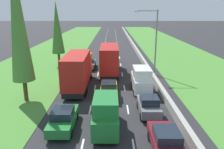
# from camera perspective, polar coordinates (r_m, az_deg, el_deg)

# --- Properties ---
(ground_plane) EXTENTS (300.00, 300.00, 0.00)m
(ground_plane) POSITION_cam_1_polar(r_m,az_deg,el_deg) (58.82, -0.52, 7.27)
(ground_plane) COLOR #28282B
(ground_plane) RESTS_ON ground
(grass_verge_left) EXTENTS (14.00, 140.00, 0.04)m
(grass_verge_left) POSITION_cam_1_polar(r_m,az_deg,el_deg) (60.22, -12.74, 7.10)
(grass_verge_left) COLOR #478433
(grass_verge_left) RESTS_ON ground
(grass_verge_right) EXTENTS (14.00, 140.00, 0.04)m
(grass_verge_right) POSITION_cam_1_polar(r_m,az_deg,el_deg) (60.47, 13.32, 7.10)
(grass_verge_right) COLOR #478433
(grass_verge_right) RESTS_ON ground
(median_barrier) EXTENTS (0.44, 120.00, 0.85)m
(median_barrier) POSITION_cam_1_polar(r_m,az_deg,el_deg) (59.00, 5.07, 7.65)
(median_barrier) COLOR #9E9B93
(median_barrier) RESTS_ON ground
(lane_markings) EXTENTS (3.64, 116.00, 0.01)m
(lane_markings) POSITION_cam_1_polar(r_m,az_deg,el_deg) (58.82, -0.52, 7.27)
(lane_markings) COLOR white
(lane_markings) RESTS_ON ground
(green_sedan_left_lane) EXTENTS (1.82, 4.50, 1.64)m
(green_sedan_left_lane) POSITION_cam_1_polar(r_m,az_deg,el_deg) (18.07, -12.53, -10.91)
(green_sedan_left_lane) COLOR #237A33
(green_sedan_left_lane) RESTS_ON ground
(maroon_sedan_right_lane) EXTENTS (1.82, 4.50, 1.64)m
(maroon_sedan_right_lane) POSITION_cam_1_polar(r_m,az_deg,el_deg) (15.36, 13.36, -16.13)
(maroon_sedan_right_lane) COLOR maroon
(maroon_sedan_right_lane) RESTS_ON ground
(red_box_truck_left_lane) EXTENTS (2.46, 9.40, 4.18)m
(red_box_truck_left_lane) POSITION_cam_1_polar(r_m,az_deg,el_deg) (26.52, -8.84, 1.17)
(red_box_truck_left_lane) COLOR black
(red_box_truck_left_lane) RESTS_ON ground
(grey_hatchback_right_lane) EXTENTS (1.74, 3.90, 1.72)m
(grey_hatchback_right_lane) POSITION_cam_1_polar(r_m,az_deg,el_deg) (20.15, 9.07, -7.72)
(grey_hatchback_right_lane) COLOR slate
(grey_hatchback_right_lane) RESTS_ON ground
(grey_sedan_left_lane) EXTENTS (1.82, 4.50, 1.64)m
(grey_sedan_left_lane) POSITION_cam_1_polar(r_m,az_deg,el_deg) (35.88, -6.03, 2.89)
(grey_sedan_left_lane) COLOR slate
(grey_sedan_left_lane) RESTS_ON ground
(green_van_centre_lane) EXTENTS (1.96, 4.90, 2.82)m
(green_van_centre_lane) POSITION_cam_1_polar(r_m,az_deg,el_deg) (17.14, -1.79, -9.86)
(green_van_centre_lane) COLOR #237A33
(green_van_centre_lane) RESTS_ON ground
(yellow_sedan_centre_lane) EXTENTS (1.82, 4.50, 1.64)m
(yellow_sedan_centre_lane) POSITION_cam_1_polar(r_m,az_deg,el_deg) (23.88, -1.05, -3.75)
(yellow_sedan_centre_lane) COLOR yellow
(yellow_sedan_centre_lane) RESTS_ON ground
(red_box_truck_centre_lane) EXTENTS (2.46, 9.40, 4.18)m
(red_box_truck_centre_lane) POSITION_cam_1_polar(r_m,az_deg,el_deg) (32.15, -0.89, 3.95)
(red_box_truck_centre_lane) COLOR black
(red_box_truck_centre_lane) RESTS_ON ground
(white_van_right_lane) EXTENTS (1.96, 4.90, 2.82)m
(white_van_right_lane) POSITION_cam_1_polar(r_m,az_deg,el_deg) (25.40, 7.24, -1.27)
(white_van_right_lane) COLOR white
(white_van_right_lane) RESTS_ON ground
(green_sedan_centre_lane) EXTENTS (1.82, 4.50, 1.64)m
(green_sedan_centre_lane) POSITION_cam_1_polar(r_m,az_deg,el_deg) (40.80, -0.54, 4.56)
(green_sedan_centre_lane) COLOR #237A33
(green_sedan_centre_lane) RESTS_ON ground
(poplar_tree_second) EXTENTS (2.16, 2.16, 14.55)m
(poplar_tree_second) POSITION_cam_1_polar(r_m,az_deg,el_deg) (23.08, -23.23, 13.39)
(poplar_tree_second) COLOR #4C3823
(poplar_tree_second) RESTS_ON ground
(poplar_tree_third) EXTENTS (2.06, 2.06, 10.37)m
(poplar_tree_third) POSITION_cam_1_polar(r_m,az_deg,el_deg) (37.29, -14.07, 11.44)
(poplar_tree_third) COLOR #4C3823
(poplar_tree_third) RESTS_ON ground
(street_light_mast) EXTENTS (3.20, 0.28, 9.00)m
(street_light_mast) POSITION_cam_1_polar(r_m,az_deg,el_deg) (31.55, 10.32, 9.08)
(street_light_mast) COLOR gray
(street_light_mast) RESTS_ON ground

